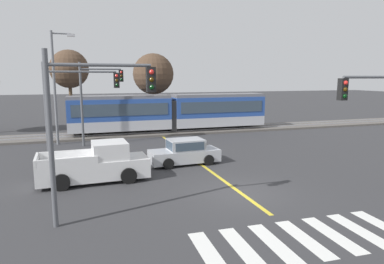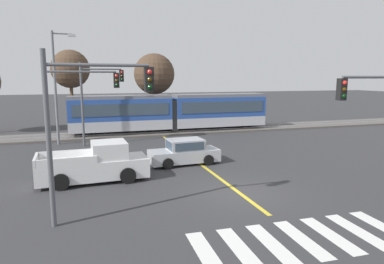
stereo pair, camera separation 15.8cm
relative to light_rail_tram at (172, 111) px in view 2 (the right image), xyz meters
The scene contains 22 objects.
ground_plane 17.80m from the light_rail_tram, 94.11° to the right, with size 200.00×200.00×0.00m, color #333335.
track_bed 2.33m from the light_rail_tram, behind, with size 120.00×4.00×0.18m, color #56514C.
rail_near 2.33m from the light_rail_tram, 150.58° to the right, with size 120.00×0.08×0.10m, color #939399.
rail_far 2.33m from the light_rail_tram, 150.16° to the left, with size 120.00×0.08×0.10m, color #939399.
light_rail_tram is the anchor object (origin of this frame).
crosswalk_stripe_0 22.79m from the light_rail_tram, 101.60° to the right, with size 0.56×2.80×0.01m, color silver.
crosswalk_stripe_1 22.63m from the light_rail_tram, 98.84° to the right, with size 0.56×2.80×0.01m, color silver.
crosswalk_stripe_2 22.52m from the light_rail_tram, 96.05° to the right, with size 0.56×2.80×0.01m, color silver.
crosswalk_stripe_3 22.46m from the light_rail_tram, 93.24° to the right, with size 0.56×2.80×0.01m, color silver.
crosswalk_stripe_4 22.46m from the light_rail_tram, 90.43° to the right, with size 0.56×2.80×0.01m, color silver.
crosswalk_stripe_5 22.51m from the light_rail_tram, 87.61° to the right, with size 0.56×2.80×0.01m, color silver.
crosswalk_stripe_6 22.61m from the light_rail_tram, 84.82° to the right, with size 0.56×2.80×0.01m, color silver.
lane_centre_line 11.42m from the light_rail_tram, 96.47° to the right, with size 0.20×18.34×0.01m, color gold.
sedan_crossing 11.98m from the light_rail_tram, 100.52° to the right, with size 4.27×2.06×1.52m.
pickup_truck 15.62m from the light_rail_tram, 118.45° to the right, with size 5.48×2.40×1.98m.
traffic_light_near_left 20.50m from the light_rail_tram, 112.55° to the right, with size 3.75×0.38×6.16m.
traffic_light_far_left 8.36m from the light_rail_tram, 149.14° to the right, with size 3.25×0.38×6.35m.
traffic_light_near_right 20.20m from the light_rail_tram, 77.14° to the right, with size 3.75×0.38×5.72m.
traffic_light_mid_left 13.40m from the light_rail_tram, 129.87° to the right, with size 4.25×0.38×6.09m.
street_lamp_west 10.55m from the light_rail_tram, 163.66° to the right, with size 1.78×0.28×8.68m.
bare_tree_west 10.49m from the light_rail_tram, 156.89° to the left, with size 3.62×3.62×7.81m.
bare_tree_east 5.55m from the light_rail_tram, 100.16° to the left, with size 4.22×4.22×7.66m.
Camera 2 is at (-6.58, -13.60, 5.24)m, focal length 32.00 mm.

